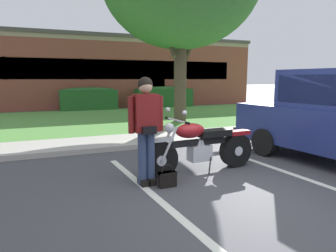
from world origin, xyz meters
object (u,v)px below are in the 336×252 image
rider_person (146,123)px  handbag (167,178)px  motorcycle (205,146)px  hedge_left (89,98)px  brick_building (72,73)px  hedge_center_left (164,97)px

rider_person → handbag: (0.26, -0.23, -0.85)m
handbag → motorcycle: bearing=27.6°
rider_person → hedge_left: size_ratio=0.58×
rider_person → handbag: size_ratio=4.74×
motorcycle → hedge_left: size_ratio=0.77×
motorcycle → hedge_left: 11.65m
motorcycle → hedge_left: (-0.48, 11.64, 0.17)m
rider_person → brick_building: 18.55m
motorcycle → brick_building: size_ratio=0.10×
hedge_left → brick_building: (-0.21, 6.62, 1.45)m
motorcycle → handbag: motorcycle is taller
hedge_left → hedge_center_left: size_ratio=0.87×
handbag → brick_building: brick_building is taller
handbag → brick_building: 18.85m
motorcycle → rider_person: rider_person is taller
motorcycle → handbag: bearing=-152.4°
handbag → hedge_center_left: bearing=68.7°
handbag → brick_building: size_ratio=0.02×
handbag → hedge_left: size_ratio=0.12×
motorcycle → handbag: 1.10m
handbag → hedge_center_left: hedge_center_left is taller
rider_person → hedge_center_left: bearing=67.2°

